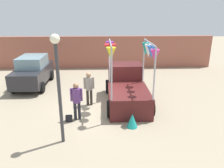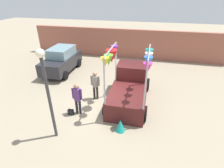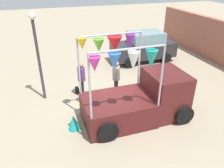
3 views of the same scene
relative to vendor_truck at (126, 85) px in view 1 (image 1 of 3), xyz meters
The scene contains 9 objects.
ground_plane 1.72m from the vendor_truck, 146.45° to the right, with size 60.00×60.00×0.00m, color gray.
vendor_truck is the anchor object (origin of this frame).
parked_car 6.25m from the vendor_truck, 153.49° to the left, with size 1.88×4.00×1.88m.
person_customer 3.03m from the vendor_truck, 141.07° to the right, with size 0.53×0.34×1.69m.
person_vendor 1.95m from the vendor_truck, 168.39° to the right, with size 0.53×0.34×1.72m.
handbag 3.51m from the vendor_truck, 142.14° to the right, with size 0.28×0.16×0.28m, color black.
street_lamp 4.80m from the vendor_truck, 126.79° to the right, with size 0.32×0.32×3.89m.
brick_boundary_wall 7.30m from the vendor_truck, 99.65° to the left, with size 18.00×0.36×2.60m, color #9E5947.
folded_kite_bundle_teal 2.78m from the vendor_truck, 90.75° to the right, with size 0.44×0.44×0.60m, color teal.
Camera 1 is at (0.01, -9.82, 4.59)m, focal length 35.00 mm.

